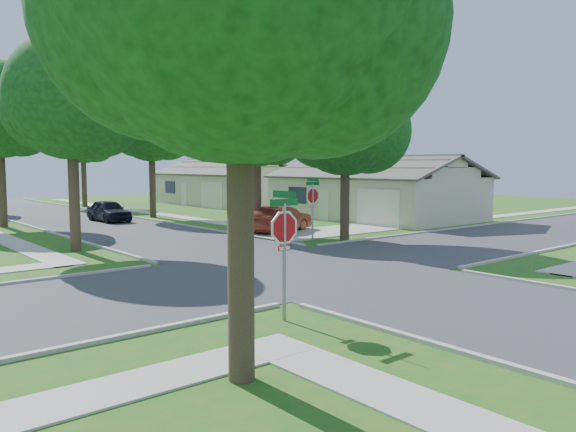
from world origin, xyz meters
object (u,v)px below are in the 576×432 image
(tree_w_mid, at_px, (0,114))
(car_curb_east, at_px, (109,211))
(stop_sign_ne, at_px, (313,198))
(house_ne_far, at_px, (226,188))
(car_driveway, at_px, (280,219))
(tree_w_near, at_px, (72,102))
(stop_sign_sw, at_px, (284,233))
(tree_e_far, at_px, (83,137))
(house_ne_near, at_px, (374,196))
(tree_e_near, at_px, (257,125))
(tree_ne_corner, at_px, (346,122))
(tree_e_mid, at_px, (152,125))

(tree_w_mid, height_order, car_curb_east, tree_w_mid)
(stop_sign_ne, relative_size, house_ne_far, 0.22)
(car_driveway, height_order, car_curb_east, car_driveway)
(stop_sign_ne, bearing_deg, tree_w_near, 155.26)
(stop_sign_sw, height_order, tree_e_far, tree_e_far)
(house_ne_near, bearing_deg, stop_sign_sw, -142.82)
(car_curb_east, bearing_deg, house_ne_near, -32.84)
(tree_w_mid, height_order, house_ne_far, tree_w_mid)
(tree_e_near, bearing_deg, car_driveway, -13.75)
(house_ne_far, bearing_deg, tree_w_mid, -158.83)
(stop_sign_sw, relative_size, house_ne_far, 0.22)
(tree_e_near, height_order, tree_w_mid, tree_w_mid)
(tree_w_near, bearing_deg, tree_ne_corner, -23.56)
(tree_w_near, relative_size, car_curb_east, 2.21)
(house_ne_near, distance_m, car_curb_east, 17.37)
(stop_sign_ne, distance_m, car_curb_east, 15.82)
(stop_sign_sw, relative_size, tree_w_mid, 0.31)
(car_driveway, bearing_deg, stop_sign_ne, 144.40)
(house_ne_far, bearing_deg, tree_e_mid, -144.58)
(stop_sign_ne, distance_m, house_ne_far, 26.80)
(car_driveway, bearing_deg, tree_e_near, 58.65)
(tree_e_mid, height_order, tree_w_mid, tree_w_mid)
(stop_sign_ne, distance_m, car_driveway, 4.41)
(tree_e_near, height_order, tree_e_far, tree_e_far)
(tree_w_near, relative_size, house_ne_far, 0.66)
(tree_e_far, xyz_separation_m, car_driveway, (1.25, -25.31, -5.28))
(stop_sign_ne, bearing_deg, tree_e_far, 89.90)
(stop_sign_ne, xyz_separation_m, house_ne_far, (11.29, 24.30, -0.51))
(tree_e_near, bearing_deg, stop_sign_ne, -90.68)
(tree_w_near, distance_m, car_driveway, 11.95)
(car_driveway, xyz_separation_m, car_curb_east, (-4.80, 11.37, -0.01))
(tree_w_mid, relative_size, house_ne_near, 0.70)
(stop_sign_ne, bearing_deg, house_ne_near, 29.14)
(tree_e_near, relative_size, tree_ne_corner, 0.96)
(tree_ne_corner, bearing_deg, stop_sign_ne, 163.45)
(house_ne_near, xyz_separation_m, car_driveway, (-9.99, -2.30, -0.82))
(house_ne_near, bearing_deg, car_curb_east, 148.48)
(house_ne_far, height_order, car_curb_east, house_ne_far)
(house_ne_near, bearing_deg, tree_e_near, -169.96)
(tree_e_far, bearing_deg, car_curb_east, -104.30)
(stop_sign_sw, relative_size, tree_w_near, 0.33)
(house_ne_near, bearing_deg, tree_w_mid, 154.12)
(tree_e_far, distance_m, car_curb_east, 15.33)
(stop_sign_ne, relative_size, tree_e_mid, 0.32)
(tree_e_far, distance_m, tree_w_mid, 16.05)
(tree_w_mid, xyz_separation_m, car_driveway, (10.64, -12.31, -5.79))
(house_ne_near, height_order, house_ne_far, same)
(house_ne_far, distance_m, car_curb_east, 17.30)
(tree_e_far, xyz_separation_m, tree_ne_corner, (1.61, -29.80, -0.39))
(tree_e_mid, height_order, tree_w_near, tree_e_mid)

